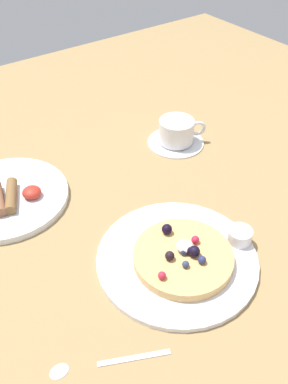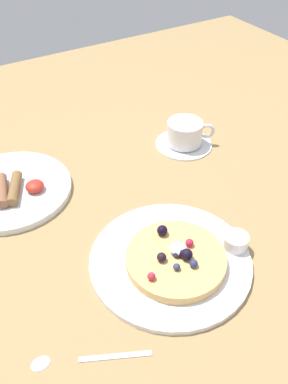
{
  "view_description": "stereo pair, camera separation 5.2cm",
  "coord_description": "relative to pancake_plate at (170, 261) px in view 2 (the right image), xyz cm",
  "views": [
    {
      "loc": [
        -29.53,
        -51.95,
        56.54
      ],
      "look_at": [
        6.39,
        -2.5,
        4.0
      ],
      "focal_mm": 38.92,
      "sensor_mm": 36.0,
      "label": 1
    },
    {
      "loc": [
        -25.2,
        -54.82,
        56.54
      ],
      "look_at": [
        6.39,
        -2.5,
        4.0
      ],
      "focal_mm": 38.92,
      "sensor_mm": 36.0,
      "label": 2
    }
  ],
  "objects": [
    {
      "name": "teaspoon",
      "position": [
        -22.01,
        -7.59,
        -0.27
      ],
      "size": [
        15.92,
        8.25,
        0.6
      ],
      "color": "silver",
      "rests_on": "ground_plane"
    },
    {
      "name": "coffee_saucer",
      "position": [
        23.09,
        28.55,
        -0.17
      ],
      "size": [
        13.51,
        13.51,
        0.67
      ],
      "primitive_type": "cylinder",
      "color": "white",
      "rests_on": "ground_plane"
    },
    {
      "name": "ground_plane",
      "position": [
        -2.96,
        17.01,
        -2.01
      ],
      "size": [
        194.48,
        158.2,
        3.0
      ],
      "primitive_type": "cube",
      "color": "#9C7E50"
    },
    {
      "name": "pancake_with_berries",
      "position": [
        0.28,
        -1.19,
        1.54
      ],
      "size": [
        17.13,
        17.13,
        3.73
      ],
      "color": "tan",
      "rests_on": "pancake_plate"
    },
    {
      "name": "coffee_cup",
      "position": [
        23.22,
        28.48,
        3.01
      ],
      "size": [
        10.57,
        8.34,
        5.49
      ],
      "color": "white",
      "rests_on": "coffee_saucer"
    },
    {
      "name": "fried_breakfast",
      "position": [
        -18.42,
        30.47,
        1.78
      ],
      "size": [
        14.05,
        10.01,
        2.34
      ],
      "color": "brown",
      "rests_on": "breakfast_plate"
    },
    {
      "name": "pancake_plate",
      "position": [
        0.0,
        0.0,
        0.0
      ],
      "size": [
        28.1,
        28.1,
        1.02
      ],
      "primitive_type": "cylinder",
      "color": "white",
      "rests_on": "ground_plane"
    },
    {
      "name": "breakfast_plate",
      "position": [
        -18.03,
        32.85,
        0.17
      ],
      "size": [
        25.38,
        25.38,
        1.36
      ],
      "primitive_type": "cylinder",
      "color": "white",
      "rests_on": "ground_plane"
    },
    {
      "name": "syrup_ramekin",
      "position": [
        11.42,
        -3.58,
        1.82
      ],
      "size": [
        4.4,
        4.4,
        2.55
      ],
      "color": "white",
      "rests_on": "pancake_plate"
    }
  ]
}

